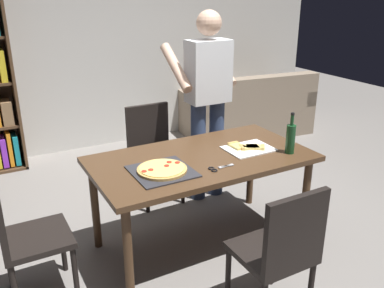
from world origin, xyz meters
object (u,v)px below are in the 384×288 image
(chair_left_end, at_px, (20,231))
(pepperoni_pizza_on_tray, at_px, (162,170))
(couch, at_px, (248,113))
(wine_bottle, at_px, (291,138))
(dining_table, at_px, (202,166))
(chair_far_side, at_px, (153,147))
(kitchen_scissors, at_px, (218,168))
(chair_near_camera, at_px, (281,248))
(person_serving_pizza, at_px, (207,96))

(chair_left_end, bearing_deg, pepperoni_pizza_on_tray, -6.59)
(couch, bearing_deg, wine_bottle, -119.60)
(dining_table, xyz_separation_m, pepperoni_pizza_on_tray, (-0.37, -0.11, 0.09))
(chair_far_side, bearing_deg, chair_left_end, -144.65)
(kitchen_scissors, bearing_deg, wine_bottle, -0.97)
(pepperoni_pizza_on_tray, height_order, wine_bottle, wine_bottle)
(couch, xyz_separation_m, kitchen_scissors, (-1.91, -2.23, 0.45))
(chair_near_camera, xyz_separation_m, person_serving_pizza, (0.46, 1.62, 0.49))
(chair_near_camera, bearing_deg, chair_left_end, 144.65)
(chair_left_end, relative_size, kitchen_scissors, 4.67)
(chair_near_camera, xyz_separation_m, kitchen_scissors, (-0.02, 0.68, 0.24))
(chair_left_end, bearing_deg, wine_bottle, -7.58)
(dining_table, distance_m, pepperoni_pizza_on_tray, 0.40)
(dining_table, relative_size, kitchen_scissors, 8.46)
(couch, bearing_deg, chair_far_side, -150.65)
(chair_far_side, relative_size, wine_bottle, 2.85)
(chair_left_end, relative_size, couch, 0.50)
(wine_bottle, bearing_deg, chair_far_side, 117.74)
(chair_far_side, relative_size, person_serving_pizza, 0.51)
(pepperoni_pizza_on_tray, bearing_deg, kitchen_scissors, -20.99)
(chair_far_side, height_order, person_serving_pizza, person_serving_pizza)
(chair_near_camera, distance_m, person_serving_pizza, 1.76)
(chair_near_camera, bearing_deg, pepperoni_pizza_on_tray, 114.62)
(chair_near_camera, distance_m, wine_bottle, 0.98)
(chair_near_camera, xyz_separation_m, pepperoni_pizza_on_tray, (-0.37, 0.82, 0.25))
(chair_near_camera, height_order, chair_far_side, same)
(dining_table, height_order, chair_left_end, chair_left_end)
(kitchen_scissors, bearing_deg, dining_table, 86.48)
(chair_far_side, bearing_deg, pepperoni_pizza_on_tray, -109.95)
(pepperoni_pizza_on_tray, bearing_deg, couch, 42.73)
(chair_far_side, xyz_separation_m, person_serving_pizza, (0.46, -0.22, 0.49))
(dining_table, bearing_deg, chair_left_end, 180.00)
(chair_far_side, xyz_separation_m, couch, (1.89, 1.06, -0.21))
(chair_left_end, xyz_separation_m, pepperoni_pizza_on_tray, (0.93, -0.11, 0.25))
(chair_near_camera, relative_size, chair_far_side, 1.00)
(pepperoni_pizza_on_tray, xyz_separation_m, kitchen_scissors, (0.36, -0.14, -0.01))
(chair_far_side, bearing_deg, couch, 29.35)
(chair_left_end, relative_size, wine_bottle, 2.85)
(couch, xyz_separation_m, pepperoni_pizza_on_tray, (-2.27, -2.09, 0.46))
(wine_bottle, bearing_deg, dining_table, 157.60)
(kitchen_scissors, bearing_deg, person_serving_pizza, 63.33)
(wine_bottle, bearing_deg, couch, 60.40)
(chair_near_camera, height_order, kitchen_scissors, chair_near_camera)
(chair_far_side, height_order, pepperoni_pizza_on_tray, chair_far_side)
(dining_table, distance_m, chair_far_side, 0.94)
(wine_bottle, bearing_deg, kitchen_scissors, 179.03)
(chair_near_camera, xyz_separation_m, chair_far_side, (0.00, 1.84, 0.00))
(wine_bottle, bearing_deg, chair_left_end, 172.42)
(dining_table, xyz_separation_m, couch, (1.89, 1.99, -0.37))
(couch, distance_m, pepperoni_pizza_on_tray, 3.12)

